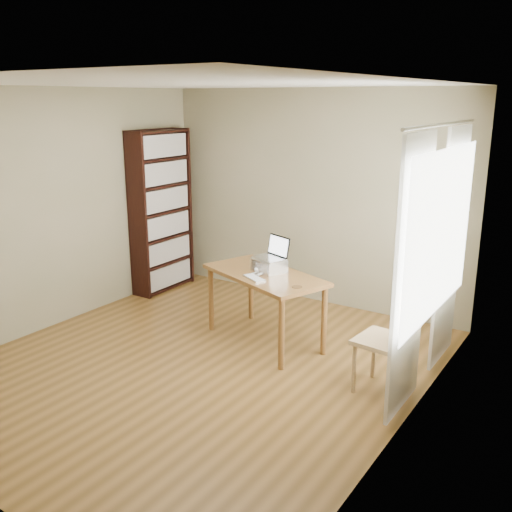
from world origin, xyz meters
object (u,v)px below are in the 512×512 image
at_px(bookshelf, 161,211).
at_px(desk, 265,283).
at_px(chair, 393,336).
at_px(cat, 270,265).
at_px(laptop, 272,252).
at_px(keyboard, 254,278).

relative_size(bookshelf, desk, 1.42).
height_order(desk, chair, chair).
distance_m(bookshelf, desk, 2.23).
distance_m(cat, chair, 1.59).
bearing_deg(bookshelf, laptop, -16.06).
relative_size(bookshelf, keyboard, 7.09).
height_order(laptop, cat, laptop).
relative_size(laptop, keyboard, 1.26).
height_order(bookshelf, cat, bookshelf).
height_order(cat, chair, chair).
xyz_separation_m(laptop, chair, (1.50, -0.47, -0.40)).
bearing_deg(chair, laptop, 168.54).
xyz_separation_m(desk, chair, (1.50, -0.33, -0.11)).
bearing_deg(desk, chair, 7.16).
bearing_deg(keyboard, bookshelf, -178.33).
height_order(bookshelf, laptop, bookshelf).
distance_m(desk, cat, 0.20).
bearing_deg(keyboard, cat, 119.72).
xyz_separation_m(keyboard, chair, (1.49, -0.11, -0.22)).
xyz_separation_m(bookshelf, chair, (3.57, -1.06, -0.51)).
height_order(bookshelf, chair, bookshelf).
xyz_separation_m(bookshelf, desk, (2.07, -0.73, -0.40)).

